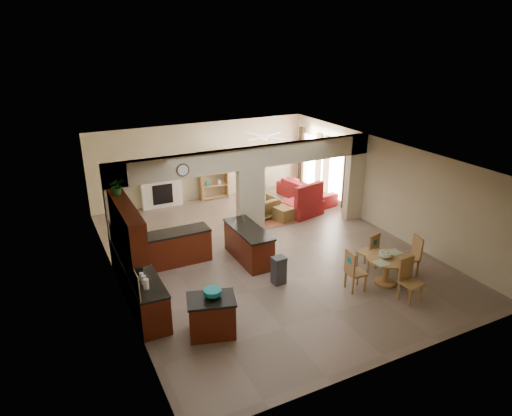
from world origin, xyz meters
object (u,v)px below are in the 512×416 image
dining_table (387,266)px  sofa (306,191)px  armchair (265,207)px  kitchen_island (212,316)px

dining_table → sofa: bearing=76.3°
dining_table → armchair: 5.18m
dining_table → sofa: (1.44, 5.92, -0.13)m
kitchen_island → dining_table: 4.53m
dining_table → sofa: dining_table is taller
kitchen_island → dining_table: bearing=15.9°
armchair → dining_table: bearing=85.4°
kitchen_island → armchair: bearing=69.0°
kitchen_island → sofa: kitchen_island is taller
dining_table → armchair: dining_table is taller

